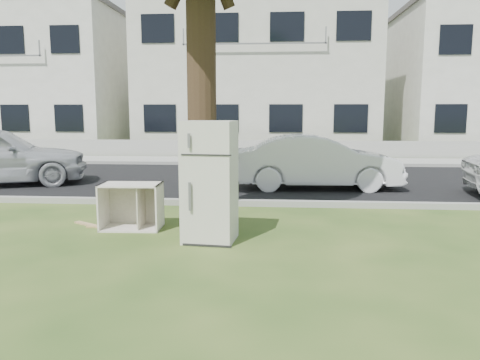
{
  "coord_description": "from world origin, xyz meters",
  "views": [
    {
      "loc": [
        0.98,
        -6.86,
        1.91
      ],
      "look_at": [
        0.4,
        0.6,
        0.8
      ],
      "focal_mm": 35.0,
      "sensor_mm": 36.0,
      "label": 1
    }
  ],
  "objects": [
    {
      "name": "ground",
      "position": [
        0.0,
        0.0,
        0.0
      ],
      "size": [
        120.0,
        120.0,
        0.0
      ],
      "primitive_type": "plane",
      "color": "#2B4819"
    },
    {
      "name": "road",
      "position": [
        0.0,
        6.0,
        0.01
      ],
      "size": [
        120.0,
        7.0,
        0.01
      ],
      "primitive_type": "cube",
      "color": "black",
      "rests_on": "ground"
    },
    {
      "name": "kerb_near",
      "position": [
        0.0,
        2.45,
        0.0
      ],
      "size": [
        120.0,
        0.18,
        0.12
      ],
      "primitive_type": "cube",
      "color": "gray",
      "rests_on": "ground"
    },
    {
      "name": "kerb_far",
      "position": [
        0.0,
        9.55,
        0.0
      ],
      "size": [
        120.0,
        0.18,
        0.12
      ],
      "primitive_type": "cube",
      "color": "gray",
      "rests_on": "ground"
    },
    {
      "name": "sidewalk",
      "position": [
        0.0,
        11.0,
        0.01
      ],
      "size": [
        120.0,
        2.8,
        0.01
      ],
      "primitive_type": "cube",
      "color": "gray",
      "rests_on": "ground"
    },
    {
      "name": "low_wall",
      "position": [
        0.0,
        12.6,
        0.35
      ],
      "size": [
        120.0,
        0.15,
        0.7
      ],
      "primitive_type": "cube",
      "color": "gray",
      "rests_on": "ground"
    },
    {
      "name": "townhouse_left",
      "position": [
        -12.0,
        17.5,
        3.52
      ],
      "size": [
        10.2,
        8.16,
        7.04
      ],
      "color": "silver",
      "rests_on": "ground"
    },
    {
      "name": "townhouse_center",
      "position": [
        0.0,
        17.5,
        3.72
      ],
      "size": [
        11.22,
        8.16,
        7.44
      ],
      "color": "beige",
      "rests_on": "ground"
    },
    {
      "name": "fridge",
      "position": [
        0.02,
        -0.15,
        0.89
      ],
      "size": [
        0.79,
        0.75,
        1.77
      ],
      "primitive_type": "cube",
      "rotation": [
        0.0,
        0.0,
        -0.1
      ],
      "color": "beige",
      "rests_on": "ground"
    },
    {
      "name": "cabinet",
      "position": [
        -1.36,
        0.46,
        0.37
      ],
      "size": [
        0.98,
        0.63,
        0.75
      ],
      "primitive_type": "cube",
      "rotation": [
        0.0,
        0.0,
        0.04
      ],
      "color": "white",
      "rests_on": "ground"
    },
    {
      "name": "plank_a",
      "position": [
        -1.6,
        0.47,
        0.01
      ],
      "size": [
        1.07,
        0.09,
        0.02
      ],
      "primitive_type": "cube",
      "rotation": [
        0.0,
        0.0,
        -0.0
      ],
      "color": "#9C834B",
      "rests_on": "ground"
    },
    {
      "name": "plank_b",
      "position": [
        -2.01,
        0.51,
        0.01
      ],
      "size": [
        0.92,
        0.63,
        0.02
      ],
      "primitive_type": "cube",
      "rotation": [
        0.0,
        0.0,
        -0.55
      ],
      "color": "tan",
      "rests_on": "ground"
    },
    {
      "name": "plank_c",
      "position": [
        -1.6,
        0.67,
        0.01
      ],
      "size": [
        0.16,
        0.89,
        0.02
      ],
      "primitive_type": "cube",
      "rotation": [
        0.0,
        0.0,
        1.64
      ],
      "color": "tan",
      "rests_on": "ground"
    },
    {
      "name": "car_center",
      "position": [
        1.99,
        4.73,
        0.66
      ],
      "size": [
        4.09,
        1.6,
        1.33
      ],
      "primitive_type": "imported",
      "rotation": [
        0.0,
        0.0,
        1.62
      ],
      "color": "silver",
      "rests_on": "ground"
    }
  ]
}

